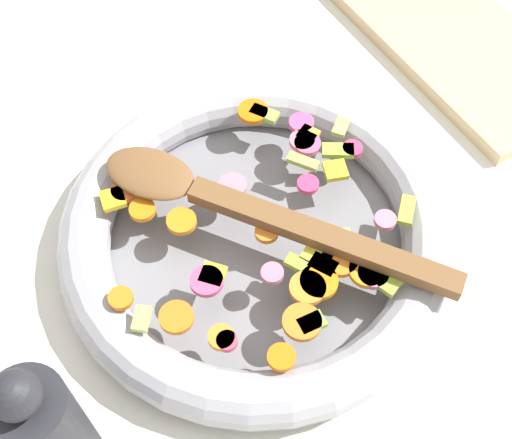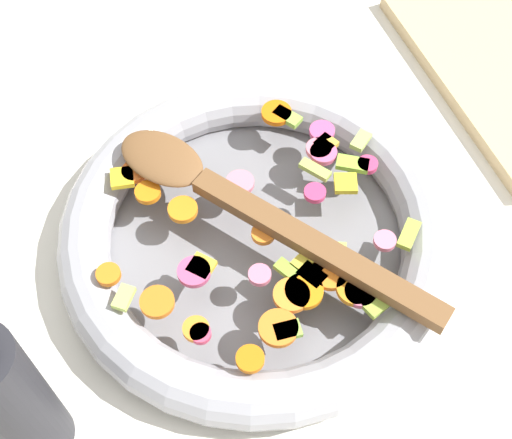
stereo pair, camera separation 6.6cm
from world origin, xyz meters
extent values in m
plane|color=silver|center=(0.00, 0.00, 0.00)|extent=(4.00, 4.00, 0.00)
cylinder|color=slate|center=(0.00, 0.00, 0.01)|extent=(0.33, 0.33, 0.01)
torus|color=#9E9EA5|center=(0.00, 0.00, 0.03)|extent=(0.38, 0.38, 0.05)
cylinder|color=orange|center=(0.05, -0.11, 0.05)|extent=(0.04, 0.04, 0.01)
cylinder|color=orange|center=(0.13, -0.05, 0.05)|extent=(0.03, 0.03, 0.01)
cylinder|color=orange|center=(0.08, 0.04, 0.05)|extent=(0.05, 0.05, 0.01)
cylinder|color=orange|center=(0.11, -0.02, 0.05)|extent=(0.04, 0.04, 0.01)
cylinder|color=orange|center=(-0.09, -0.09, 0.05)|extent=(0.04, 0.04, 0.01)
cylinder|color=orange|center=(0.02, 0.00, 0.05)|extent=(0.03, 0.03, 0.01)
cylinder|color=orange|center=(-0.03, -0.06, 0.05)|extent=(0.03, 0.03, 0.01)
cylinder|color=orange|center=(-0.06, -0.09, 0.05)|extent=(0.03, 0.03, 0.01)
cylinder|color=orange|center=(0.09, 0.01, 0.05)|extent=(0.04, 0.04, 0.01)
cylinder|color=orange|center=(0.09, -0.09, 0.05)|extent=(0.03, 0.03, 0.01)
cylinder|color=orange|center=(0.10, 0.05, 0.05)|extent=(0.04, 0.04, 0.01)
cylinder|color=orange|center=(-0.11, 0.07, 0.05)|extent=(0.03, 0.03, 0.01)
cylinder|color=orange|center=(0.01, -0.14, 0.05)|extent=(0.03, 0.03, 0.01)
cylinder|color=orange|center=(0.09, 0.00, 0.05)|extent=(0.05, 0.05, 0.01)
cube|color=#BEDC5F|center=(0.04, -0.14, 0.05)|extent=(0.03, 0.02, 0.01)
cube|color=#8DAB3A|center=(0.12, 0.07, 0.05)|extent=(0.02, 0.03, 0.01)
cube|color=#80B53E|center=(0.07, 0.02, 0.05)|extent=(0.03, 0.03, 0.01)
cube|color=#94C647|center=(-0.10, 0.07, 0.05)|extent=(0.03, 0.03, 0.01)
cube|color=#86B135|center=(0.06, 0.01, 0.05)|extent=(0.03, 0.02, 0.01)
cube|color=#A9C553|center=(-0.03, 0.07, 0.05)|extent=(0.03, 0.03, 0.01)
cube|color=#A5C33D|center=(0.07, 0.12, 0.05)|extent=(0.03, 0.03, 0.01)
cube|color=#8CBC39|center=(-0.02, 0.11, 0.05)|extent=(0.03, 0.03, 0.01)
cube|color=#87B842|center=(0.11, -0.02, 0.05)|extent=(0.02, 0.02, 0.01)
cube|color=#AFCA60|center=(-0.05, 0.13, 0.05)|extent=(0.02, 0.03, 0.01)
cube|color=#ACCF4E|center=(0.06, 0.05, 0.05)|extent=(0.02, 0.03, 0.01)
cylinder|color=#D73968|center=(-0.02, 0.12, 0.05)|extent=(0.03, 0.03, 0.01)
cylinder|color=pink|center=(0.07, 0.10, 0.05)|extent=(0.03, 0.03, 0.01)
cylinder|color=#DE5786|center=(-0.05, 0.09, 0.05)|extent=(0.04, 0.04, 0.01)
cylinder|color=#DC6384|center=(0.10, 0.06, 0.05)|extent=(0.04, 0.04, 0.01)
cylinder|color=#DD6E8A|center=(0.06, -0.02, 0.05)|extent=(0.02, 0.02, 0.01)
cylinder|color=#D9778C|center=(-0.04, 0.00, 0.05)|extent=(0.03, 0.03, 0.01)
cylinder|color=#CF4B78|center=(0.03, -0.07, 0.05)|extent=(0.04, 0.04, 0.01)
cylinder|color=#DD4162|center=(0.09, -0.09, 0.05)|extent=(0.02, 0.02, 0.01)
cylinder|color=#CC3862|center=(0.10, 0.07, 0.05)|extent=(0.03, 0.03, 0.01)
cylinder|color=#D8396A|center=(-0.01, 0.06, 0.05)|extent=(0.02, 0.02, 0.01)
cylinder|color=#DE4E86|center=(-0.07, 0.10, 0.05)|extent=(0.03, 0.03, 0.01)
cylinder|color=pink|center=(-0.05, 0.09, 0.05)|extent=(0.03, 0.03, 0.01)
cube|color=yellow|center=(0.03, -0.06, 0.05)|extent=(0.03, 0.03, 0.01)
cube|color=gold|center=(-0.06, 0.10, 0.05)|extent=(0.03, 0.03, 0.01)
cube|color=yellow|center=(-0.09, -0.10, 0.05)|extent=(0.03, 0.03, 0.01)
cube|color=gold|center=(0.06, 0.03, 0.05)|extent=(0.03, 0.03, 0.01)
cube|color=yellow|center=(-0.01, 0.09, 0.05)|extent=(0.03, 0.03, 0.01)
cube|color=brown|center=(0.05, 0.04, 0.06)|extent=(0.23, 0.16, 0.01)
ellipsoid|color=brown|center=(-0.09, -0.06, 0.06)|extent=(0.11, 0.10, 0.01)
sphere|color=#232328|center=(0.11, -0.24, 0.19)|extent=(0.03, 0.03, 0.03)
cube|color=tan|center=(-0.11, 0.35, 0.01)|extent=(0.32, 0.16, 0.02)
camera|label=1|loc=(0.30, -0.19, 0.61)|focal=50.00mm
camera|label=2|loc=(0.33, -0.13, 0.61)|focal=50.00mm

